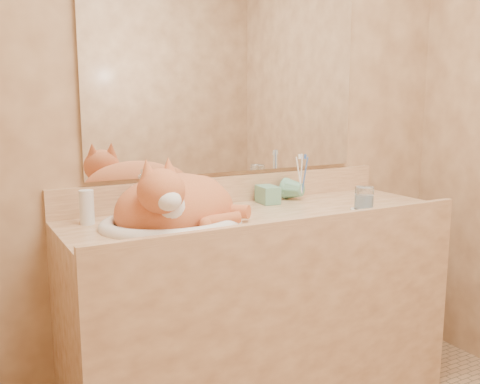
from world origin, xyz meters
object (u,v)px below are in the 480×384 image
sink_basin (172,203)px  cat (175,201)px  vanity_counter (261,312)px  toothbrush_cup (302,191)px  water_glass (364,198)px  soap_dispenser (274,186)px

sink_basin → cat: (0.02, 0.01, 0.00)m
vanity_counter → toothbrush_cup: toothbrush_cup is taller
vanity_counter → cat: 0.64m
cat → water_glass: 0.78m
sink_basin → cat: size_ratio=1.10×
toothbrush_cup → water_glass: 0.33m
soap_dispenser → toothbrush_cup: (0.17, 0.03, -0.04)m
soap_dispenser → water_glass: soap_dispenser is taller
vanity_counter → cat: (-0.38, -0.01, 0.51)m
cat → soap_dispenser: (0.51, 0.12, 0.00)m
soap_dispenser → water_glass: (0.26, -0.29, -0.03)m
water_glass → cat: bearing=167.9°
water_glass → sink_basin: bearing=168.7°
cat → toothbrush_cup: size_ratio=4.79×
vanity_counter → sink_basin: sink_basin is taller
vanity_counter → water_glass: bearing=-24.6°
water_glass → vanity_counter: bearing=155.4°
soap_dispenser → toothbrush_cup: soap_dispenser is taller
sink_basin → toothbrush_cup: 0.71m
sink_basin → toothbrush_cup: size_ratio=5.28×
vanity_counter → soap_dispenser: bearing=41.0°
toothbrush_cup → water_glass: size_ratio=1.09×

